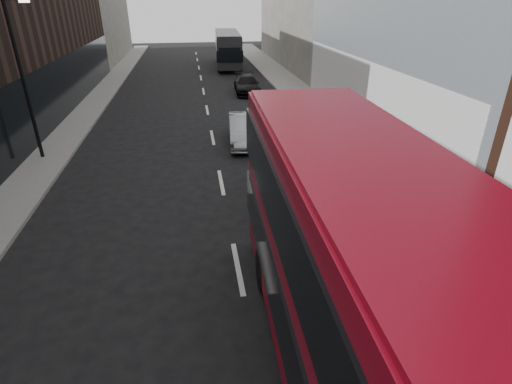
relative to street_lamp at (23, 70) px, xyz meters
name	(u,v)px	position (x,y,z in m)	size (l,w,h in m)	color
sidewalk_right	(316,108)	(15.72, 7.00, -4.11)	(3.00, 80.00, 0.15)	slate
sidewalk_left	(82,118)	(0.22, 7.00, -4.11)	(2.00, 80.00, 0.15)	slate
building_left_far	(93,1)	(-3.28, 34.00, 2.32)	(5.00, 20.00, 13.00)	#625E57
street_lamp	(23,70)	(0.00, 0.00, 0.00)	(1.06, 0.22, 7.00)	black
red_bus	(376,303)	(9.93, -14.85, -1.45)	(3.25, 12.29, 4.92)	maroon
grey_bus	(228,48)	(11.49, 26.46, -2.28)	(3.21, 11.14, 3.56)	black
car_a	(290,179)	(10.76, -5.84, -3.39)	(1.86, 4.63, 1.58)	black
car_b	(244,129)	(9.87, 0.83, -3.43)	(1.59, 4.55, 1.50)	gray
car_c	(247,84)	(11.68, 12.84, -3.50)	(1.90, 4.68, 1.36)	black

